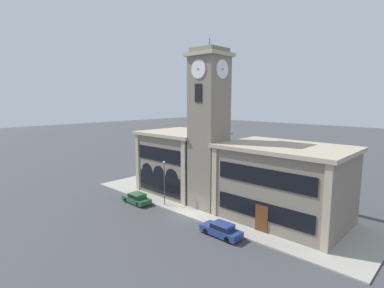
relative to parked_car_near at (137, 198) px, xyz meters
name	(u,v)px	position (x,y,z in m)	size (l,w,h in m)	color
ground_plane	(185,216)	(8.17, 1.22, -0.74)	(300.00, 300.00, 0.00)	#424247
sidewalk_kerb	(220,202)	(8.17, 8.28, -0.67)	(40.45, 14.12, 0.15)	#A39E93
clock_tower	(209,130)	(8.17, 5.71, 9.63)	(4.71, 4.71, 21.81)	gray
town_hall_left_wing	(182,161)	(0.43, 8.49, 4.00)	(11.56, 10.32, 9.44)	gray
town_hall_right_wing	(284,183)	(17.43, 8.50, 3.80)	(14.62, 10.32, 9.03)	gray
parked_car_near	(137,198)	(0.00, 0.00, 0.00)	(4.49, 1.92, 1.42)	#285633
parked_car_mid	(221,229)	(14.85, 0.00, 0.02)	(4.58, 1.79, 1.45)	navy
street_lamp	(164,176)	(3.59, 1.97, 3.36)	(0.36, 0.36, 6.06)	#4C4C51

